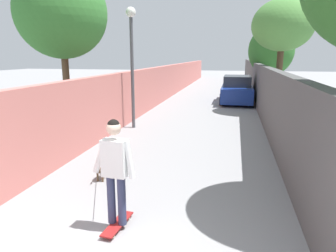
{
  "coord_description": "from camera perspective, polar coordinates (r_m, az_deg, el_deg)",
  "views": [
    {
      "loc": [
        -2.34,
        -1.47,
        2.69
      ],
      "look_at": [
        4.79,
        0.08,
        1.0
      ],
      "focal_mm": 32.8,
      "sensor_mm": 36.0,
      "label": 1
    }
  ],
  "objects": [
    {
      "name": "lamp_post",
      "position": [
        11.46,
        -6.77,
        14.34
      ],
      "size": [
        0.36,
        0.36,
        4.34
      ],
      "color": "#4C4C51",
      "rests_on": "ground"
    },
    {
      "name": "car_near",
      "position": [
        18.29,
        12.67,
        6.52
      ],
      "size": [
        4.25,
        1.8,
        1.54
      ],
      "color": "navy",
      "rests_on": "ground"
    },
    {
      "name": "ground_plane",
      "position": [
        16.63,
        6.98,
        3.62
      ],
      "size": [
        80.0,
        80.0,
        0.0
      ],
      "primitive_type": "plane",
      "color": "gray"
    },
    {
      "name": "tree_right_far",
      "position": [
        21.46,
        18.62,
        13.15
      ],
      "size": [
        2.89,
        2.89,
        4.62
      ],
      "color": "#473523",
      "rests_on": "ground"
    },
    {
      "name": "person_skateboarder",
      "position": [
        4.76,
        -9.81,
        -7.03
      ],
      "size": [
        0.25,
        0.71,
        1.69
      ],
      "color": "#333859",
      "rests_on": "skateboard"
    },
    {
      "name": "tree_right_distant",
      "position": [
        15.53,
        20.54,
        17.03
      ],
      "size": [
        2.78,
        2.78,
        5.19
      ],
      "color": "#473523",
      "rests_on": "ground"
    },
    {
      "name": "dog",
      "position": [
        6.99,
        -11.89,
        -7.48
      ],
      "size": [
        2.13,
        1.17,
        1.06
      ],
      "color": "brown",
      "rests_on": "ground"
    },
    {
      "name": "fence_right",
      "position": [
        14.49,
        17.36,
        6.18
      ],
      "size": [
        48.0,
        0.3,
        2.22
      ],
      "primitive_type": "cube",
      "color": "#4C4C4C",
      "rests_on": "ground"
    },
    {
      "name": "wall_left",
      "position": [
        15.05,
        -4.26,
        6.65
      ],
      "size": [
        48.0,
        0.3,
        2.05
      ],
      "primitive_type": "cube",
      "color": "#CC726B",
      "rests_on": "ground"
    },
    {
      "name": "skateboard",
      "position": [
        5.19,
        -9.36,
        -17.51
      ],
      "size": [
        0.81,
        0.27,
        0.08
      ],
      "color": "maroon",
      "rests_on": "ground"
    },
    {
      "name": "tree_left_near",
      "position": [
        11.5,
        -19.21,
        19.17
      ],
      "size": [
        3.04,
        3.04,
        5.58
      ],
      "color": "brown",
      "rests_on": "ground"
    }
  ]
}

